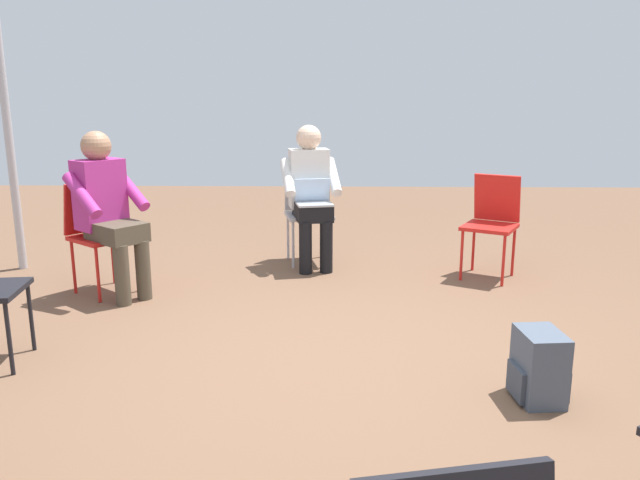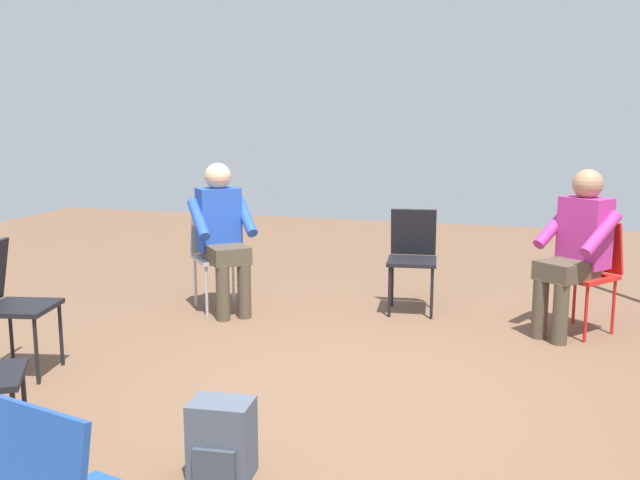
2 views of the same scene
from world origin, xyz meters
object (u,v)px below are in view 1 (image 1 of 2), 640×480
object	(u,v)px
chair_north	(308,207)
person_with_laptop	(311,189)
person_in_magenta	(108,206)
backpack_near_laptop_user	(539,370)
chair_northeast	(492,218)
chair_northwest	(98,229)

from	to	relation	value
chair_north	person_with_laptop	world-z (taller)	person_with_laptop
person_with_laptop	person_in_magenta	world-z (taller)	same
backpack_near_laptop_user	chair_northeast	bearing A→B (deg)	82.69
chair_northwest	backpack_near_laptop_user	world-z (taller)	chair_northwest
chair_northeast	person_with_laptop	world-z (taller)	person_with_laptop
chair_northeast	backpack_near_laptop_user	bearing A→B (deg)	110.88
person_with_laptop	backpack_near_laptop_user	bearing A→B (deg)	104.51
chair_north	person_in_magenta	world-z (taller)	person_in_magenta
chair_northwest	backpack_near_laptop_user	xyz separation A→B (m)	(2.84, -1.72, -0.34)
person_with_laptop	person_in_magenta	bearing A→B (deg)	19.30
chair_northwest	chair_north	xyz separation A→B (m)	(1.57, 0.95, 0.00)
chair_northwest	chair_north	world-z (taller)	same
chair_northwest	chair_north	bearing A→B (deg)	159.42
chair_north	backpack_near_laptop_user	distance (m)	2.98
chair_northeast	chair_north	bearing A→B (deg)	11.38
chair_northeast	backpack_near_laptop_user	distance (m)	2.24
person_in_magenta	chair_northwest	bearing A→B (deg)	-90.00
chair_northeast	person_in_magenta	xyz separation A→B (m)	(-3.00, -0.59, 0.20)
chair_northwest	chair_northeast	distance (m)	3.16
person_with_laptop	person_in_magenta	distance (m)	1.72
person_with_laptop	chair_northwest	bearing A→B (deg)	14.30
person_in_magenta	chair_north	bearing A→B (deg)	164.43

